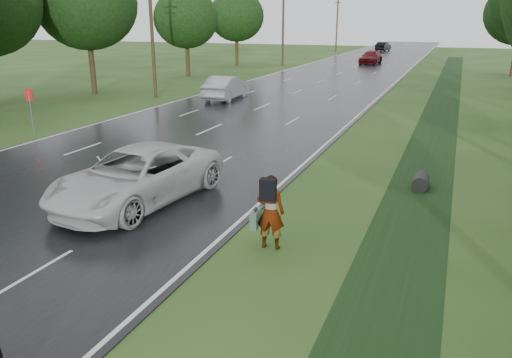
{
  "coord_description": "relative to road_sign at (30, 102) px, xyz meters",
  "views": [
    {
      "loc": [
        12.34,
        -7.88,
        5.78
      ],
      "look_at": [
        7.14,
        5.06,
        1.3
      ],
      "focal_mm": 35.0,
      "sensor_mm": 36.0,
      "label": 1
    }
  ],
  "objects": [
    {
      "name": "center_line",
      "position": [
        8.5,
        33.0,
        -1.6
      ],
      "size": [
        0.12,
        180.0,
        0.01
      ],
      "primitive_type": "cube",
      "color": "silver",
      "rests_on": "road"
    },
    {
      "name": "edge_stripe_east",
      "position": [
        15.25,
        33.0,
        -1.6
      ],
      "size": [
        0.12,
        180.0,
        0.01
      ],
      "primitive_type": "cube",
      "color": "silver",
      "rests_on": "road"
    },
    {
      "name": "edge_stripe_west",
      "position": [
        1.75,
        33.0,
        -1.6
      ],
      "size": [
        0.12,
        180.0,
        0.01
      ],
      "primitive_type": "cube",
      "color": "silver",
      "rests_on": "road"
    },
    {
      "name": "tree_west_c",
      "position": [
        -6.5,
        13.0,
        5.27
      ],
      "size": [
        7.8,
        7.8,
        10.43
      ],
      "color": "#352515",
      "rests_on": "ground"
    },
    {
      "name": "road_sign",
      "position": [
        0.0,
        0.0,
        0.0
      ],
      "size": [
        0.5,
        0.06,
        2.3
      ],
      "color": "slate",
      "rests_on": "ground"
    },
    {
      "name": "tree_west_f",
      "position": [
        -6.3,
        41.0,
        4.49
      ],
      "size": [
        7.0,
        7.0,
        9.29
      ],
      "color": "#352515",
      "rests_on": "ground"
    },
    {
      "name": "utility_pole_distant",
      "position": [
        -0.7,
        73.0,
        3.55
      ],
      "size": [
        1.6,
        0.26,
        10.0
      ],
      "color": "#352515",
      "rests_on": "ground"
    },
    {
      "name": "far_car_red",
      "position": [
        9.5,
        49.94,
        -0.79
      ],
      "size": [
        2.63,
        5.76,
        1.63
      ],
      "primitive_type": "imported",
      "rotation": [
        0.0,
        0.0,
        -0.06
      ],
      "color": "maroon",
      "rests_on": "road"
    },
    {
      "name": "pedestrian",
      "position": [
        16.68,
        -8.58,
        -0.6
      ],
      "size": [
        0.96,
        0.79,
        2.02
      ],
      "rotation": [
        0.0,
        0.0,
        3.26
      ],
      "color": "#A5998C",
      "rests_on": "ground"
    },
    {
      "name": "far_car_dark",
      "position": [
        6.91,
        79.18,
        -0.78
      ],
      "size": [
        2.38,
        5.2,
        1.65
      ],
      "primitive_type": "imported",
      "rotation": [
        0.0,
        0.0,
        3.01
      ],
      "color": "black",
      "rests_on": "road"
    },
    {
      "name": "road",
      "position": [
        8.5,
        33.0,
        -1.62
      ],
      "size": [
        14.0,
        180.0,
        0.04
      ],
      "primitive_type": "cube",
      "color": "black",
      "rests_on": "ground"
    },
    {
      "name": "drainage_ditch",
      "position": [
        20.0,
        6.71,
        -1.61
      ],
      "size": [
        2.2,
        120.0,
        0.56
      ],
      "color": "black",
      "rests_on": "ground"
    },
    {
      "name": "utility_pole_mid",
      "position": [
        -0.7,
        13.0,
        3.55
      ],
      "size": [
        1.6,
        0.26,
        10.0
      ],
      "color": "#352515",
      "rests_on": "ground"
    },
    {
      "name": "white_pickup",
      "position": [
        11.5,
        -7.0,
        -0.71
      ],
      "size": [
        3.71,
        6.72,
        1.78
      ],
      "primitive_type": "imported",
      "rotation": [
        0.0,
        0.0,
        -0.12
      ],
      "color": "#BDBDBD",
      "rests_on": "road"
    },
    {
      "name": "silver_sedan",
      "position": [
        4.77,
        14.09,
        -0.73
      ],
      "size": [
        2.2,
        5.4,
        1.74
      ],
      "primitive_type": "imported",
      "rotation": [
        0.0,
        0.0,
        3.21
      ],
      "color": "gray",
      "rests_on": "road"
    },
    {
      "name": "tree_west_d",
      "position": [
        -5.7,
        27.0,
        4.18
      ],
      "size": [
        6.6,
        6.6,
        8.8
      ],
      "color": "#352515",
      "rests_on": "ground"
    },
    {
      "name": "utility_pole_far",
      "position": [
        -0.7,
        43.0,
        3.55
      ],
      "size": [
        1.6,
        0.26,
        10.0
      ],
      "color": "#352515",
      "rests_on": "ground"
    }
  ]
}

